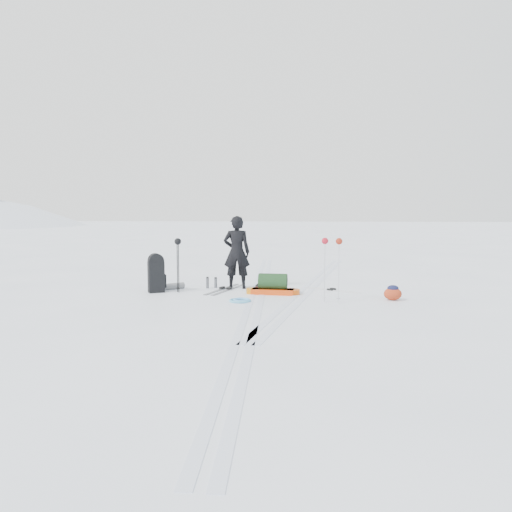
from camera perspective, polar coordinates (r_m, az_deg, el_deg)
The scene contains 13 objects.
ground at distance 12.62m, azimuth 0.18°, elevation -4.32°, with size 200.00×200.00×0.00m, color white.
ski_tracks at distance 13.42m, azimuth 3.22°, elevation -3.75°, with size 3.38×17.97×0.01m.
skier at distance 13.39m, azimuth -2.22°, elevation 0.43°, with size 0.71×0.47×1.95m, color black.
pulk_sled at distance 12.54m, azimuth 1.94°, elevation -3.47°, with size 1.38×0.50×0.52m.
expedition_rucksack at distance 13.07m, azimuth -11.09°, elevation -2.04°, with size 0.81×1.03×1.00m.
ski_poles_black at distance 12.86m, azimuth -8.93°, elevation 0.91°, with size 0.17×0.17×1.39m.
ski_poles_silver at distance 11.34m, azimuth 8.67°, elevation 0.85°, with size 0.46×0.24×1.48m.
touring_skis_grey at distance 13.29m, azimuth -3.49°, elevation -3.79°, with size 0.79×2.04×0.07m.
touring_skis_white at distance 13.26m, azimuth 8.62°, elevation -3.87°, with size 1.46×1.05×0.06m.
rope_coil at distance 11.51m, azimuth -1.77°, elevation -5.08°, with size 0.55×0.55×0.06m.
small_daypack at distance 12.09m, azimuth 15.37°, elevation -4.09°, with size 0.43×0.33×0.35m.
thermos_pair at distance 13.59m, azimuth -5.12°, elevation -3.05°, with size 0.30×0.21×0.31m.
stuff_sack at distance 13.15m, azimuth 0.61°, elevation -3.51°, with size 0.35×0.28×0.20m.
Camera 1 is at (1.46, -12.36, 2.04)m, focal length 35.00 mm.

